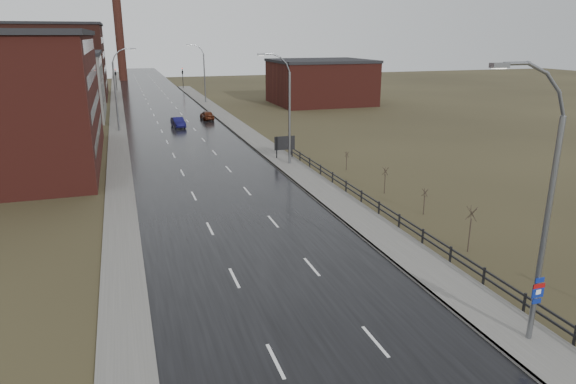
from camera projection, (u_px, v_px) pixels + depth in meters
road at (178, 130)px, 72.88m from camera, size 14.00×300.00×0.06m
sidewalk_right at (291, 166)px, 52.66m from camera, size 3.20×180.00×0.18m
curb_right at (277, 168)px, 52.21m from camera, size 0.16×180.00×0.18m
sidewalk_left at (118, 134)px, 70.45m from camera, size 2.40×260.00×0.12m
warehouse_mid at (50, 85)px, 82.41m from camera, size 16.32×20.40×10.50m
warehouse_far at (39, 61)px, 107.49m from camera, size 26.52×24.48×15.50m
building_right at (321, 82)px, 100.59m from camera, size 18.36×16.32×8.50m
smokestack at (119, 26)px, 148.44m from camera, size 2.70×2.70×30.70m
streetlight_main at (542, 213)px, 20.86m from camera, size 3.91×0.29×12.11m
streetlight_right_mid at (287, 109)px, 51.86m from camera, size 3.36×0.28×11.35m
streetlight_left at (117, 89)px, 70.73m from camera, size 3.36×0.28×11.35m
streetlight_right_far at (203, 73)px, 100.97m from camera, size 3.36×0.28×11.35m
guardrail at (383, 209)px, 37.80m from camera, size 0.10×53.05×1.10m
shrub_c at (470, 228)px, 31.65m from camera, size 0.70×0.74×2.98m
shrub_d at (424, 201)px, 38.48m from camera, size 0.49×0.51×2.03m
shrub_e at (385, 180)px, 43.62m from camera, size 0.55×0.58×2.30m
shrub_f at (347, 160)px, 51.35m from camera, size 0.45×0.47×1.87m
billboard at (285, 144)px, 55.65m from camera, size 2.31×0.17×2.55m
traffic_light_left at (115, 72)px, 123.75m from camera, size 0.58×2.73×5.30m
traffic_light_right at (182, 70)px, 128.47m from camera, size 0.58×2.73×5.30m
car_near at (178, 123)px, 75.26m from camera, size 1.89×4.42×1.42m
car_far at (207, 115)px, 81.91m from camera, size 1.93×4.34×1.45m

